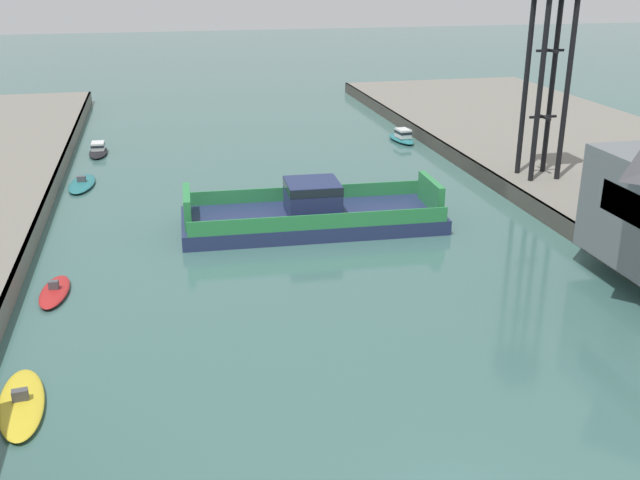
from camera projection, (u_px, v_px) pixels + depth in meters
chain_ferry at (313, 214)px, 55.19m from camera, size 19.75×7.86×3.61m
moored_boat_near_left at (98, 150)px, 76.45m from camera, size 1.93×5.34×1.19m
moored_boat_near_right at (402, 137)px, 81.57m from camera, size 2.42×5.42×1.50m
moored_boat_mid_left at (82, 184)px, 65.66m from camera, size 2.66×6.38×0.91m
moored_boat_mid_right at (55, 291)px, 44.27m from camera, size 1.94×4.97×0.91m
moored_boat_far_left at (21, 403)px, 33.10m from camera, size 2.68×6.35×0.92m
crane_tower at (554, 15)px, 58.85m from camera, size 3.17×3.17×17.36m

